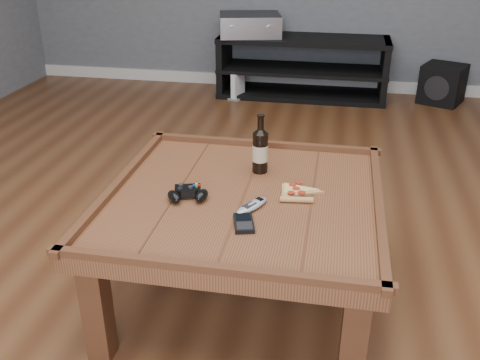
% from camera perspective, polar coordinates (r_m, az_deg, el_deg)
% --- Properties ---
extents(ground, '(6.00, 6.00, 0.00)m').
position_cam_1_polar(ground, '(2.22, 0.36, -12.02)').
color(ground, '#482714').
rests_on(ground, ground).
extents(baseboard, '(5.00, 0.02, 0.10)m').
position_cam_1_polar(baseboard, '(4.90, 6.77, 10.26)').
color(baseboard, silver).
rests_on(baseboard, ground).
extents(coffee_table, '(1.03, 1.03, 0.48)m').
position_cam_1_polar(coffee_table, '(2.00, 0.40, -3.16)').
color(coffee_table, '#4F2716').
rests_on(coffee_table, ground).
extents(media_console, '(1.40, 0.45, 0.50)m').
position_cam_1_polar(media_console, '(4.62, 6.65, 11.81)').
color(media_console, black).
rests_on(media_console, ground).
extents(beer_bottle, '(0.06, 0.06, 0.24)m').
position_cam_1_polar(beer_bottle, '(2.12, 2.17, 3.30)').
color(beer_bottle, black).
rests_on(beer_bottle, coffee_table).
extents(game_controller, '(0.16, 0.13, 0.04)m').
position_cam_1_polar(game_controller, '(1.95, -5.58, -1.47)').
color(game_controller, black).
rests_on(game_controller, coffee_table).
extents(pizza_slice, '(0.15, 0.23, 0.02)m').
position_cam_1_polar(pizza_slice, '(1.99, 6.01, -1.27)').
color(pizza_slice, tan).
rests_on(pizza_slice, coffee_table).
extents(smartphone, '(0.09, 0.13, 0.02)m').
position_cam_1_polar(smartphone, '(1.78, 0.41, -4.61)').
color(smartphone, black).
rests_on(smartphone, coffee_table).
extents(remote_control, '(0.12, 0.16, 0.02)m').
position_cam_1_polar(remote_control, '(1.88, 1.27, -2.77)').
color(remote_control, '#8E939B').
rests_on(remote_control, coffee_table).
extents(av_receiver, '(0.57, 0.51, 0.17)m').
position_cam_1_polar(av_receiver, '(4.59, 1.06, 16.23)').
color(av_receiver, black).
rests_on(av_receiver, media_console).
extents(subwoofer, '(0.41, 0.41, 0.31)m').
position_cam_1_polar(subwoofer, '(4.74, 20.79, 9.56)').
color(subwoofer, black).
rests_on(subwoofer, ground).
extents(game_console, '(0.15, 0.20, 0.22)m').
position_cam_1_polar(game_console, '(4.56, -0.23, 9.90)').
color(game_console, gray).
rests_on(game_console, ground).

